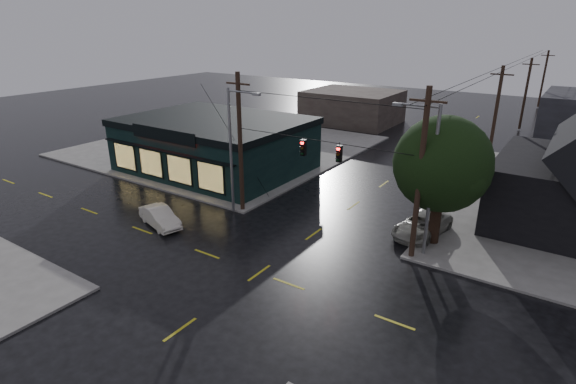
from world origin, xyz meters
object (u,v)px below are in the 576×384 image
Objects in this scene: corner_tree at (442,164)px; utility_pole_ne at (411,258)px; suv_silver at (422,225)px; sedan_cream at (160,217)px; utility_pole_nw at (243,210)px.

corner_tree is 0.80× the size of utility_pole_ne.
suv_silver is (-1.00, 0.85, -4.59)m from corner_tree.
sedan_cream is at bearing -142.02° from suv_silver.
corner_tree is 14.72m from utility_pole_nw.
utility_pole_nw is 13.00m from utility_pole_ne.
utility_pole_ne is (-0.50, -2.53, -5.29)m from corner_tree.
utility_pole_ne is 3.49m from suv_silver.
utility_pole_nw reaches higher than sedan_cream.
utility_pole_nw is 6.12m from sedan_cream.
corner_tree reaches higher than utility_pole_ne.
utility_pole_nw is at bearing -169.37° from corner_tree.
sedan_cream is at bearing -119.78° from utility_pole_nw.
sedan_cream is at bearing -161.76° from utility_pole_ne.
utility_pole_nw is at bearing -156.04° from suv_silver.
utility_pole_ne is 2.01× the size of suv_silver.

